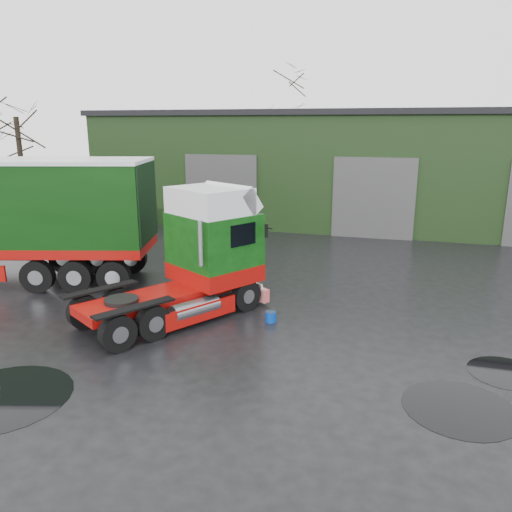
{
  "coord_description": "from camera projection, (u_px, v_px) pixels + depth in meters",
  "views": [
    {
      "loc": [
        3.24,
        -11.24,
        5.56
      ],
      "look_at": [
        -0.8,
        2.75,
        1.7
      ],
      "focal_mm": 35.0,
      "sensor_mm": 36.0,
      "label": 1
    }
  ],
  "objects": [
    {
      "name": "ground",
      "position": [
        256.0,
        349.0,
        12.73
      ],
      "size": [
        100.0,
        100.0,
        0.0
      ],
      "primitive_type": "plane",
      "color": "black"
    },
    {
      "name": "warehouse",
      "position": [
        380.0,
        165.0,
        29.95
      ],
      "size": [
        32.4,
        12.4,
        6.3
      ],
      "color": "black",
      "rests_on": "ground"
    },
    {
      "name": "puddle_1",
      "position": [
        506.0,
        373.0,
        11.5
      ],
      "size": [
        1.7,
        1.7,
        0.01
      ],
      "primitive_type": "cylinder",
      "color": "black",
      "rests_on": "ground"
    },
    {
      "name": "tree_back_b",
      "position": [
        498.0,
        149.0,
        36.94
      ],
      "size": [
        4.4,
        4.4,
        7.5
      ],
      "primitive_type": null,
      "color": "black",
      "rests_on": "ground"
    },
    {
      "name": "wash_bucket",
      "position": [
        271.0,
        317.0,
        14.45
      ],
      "size": [
        0.35,
        0.35,
        0.3
      ],
      "primitive_type": "cylinder",
      "rotation": [
        0.0,
        0.0,
        0.08
      ],
      "color": "#073299",
      "rests_on": "ground"
    },
    {
      "name": "hero_tractor",
      "position": [
        167.0,
        257.0,
        14.22
      ],
      "size": [
        5.41,
        6.55,
        3.79
      ],
      "primitive_type": null,
      "rotation": [
        0.0,
        0.0,
        -0.55
      ],
      "color": "#0D400E",
      "rests_on": "ground"
    },
    {
      "name": "puddle_3",
      "position": [
        460.0,
        408.0,
        10.07
      ],
      "size": [
        2.28,
        2.28,
        0.01
      ],
      "primitive_type": "cylinder",
      "color": "black",
      "rests_on": "ground"
    },
    {
      "name": "tree_left",
      "position": [
        20.0,
        149.0,
        27.35
      ],
      "size": [
        4.4,
        4.4,
        8.5
      ],
      "primitive_type": null,
      "color": "black",
      "rests_on": "ground"
    },
    {
      "name": "puddle_0",
      "position": [
        2.0,
        397.0,
        10.46
      ],
      "size": [
        2.85,
        2.85,
        0.01
      ],
      "primitive_type": "cylinder",
      "color": "black",
      "rests_on": "ground"
    },
    {
      "name": "tree_back_a",
      "position": [
        287.0,
        134.0,
        40.98
      ],
      "size": [
        4.4,
        4.4,
        9.5
      ],
      "primitive_type": null,
      "color": "black",
      "rests_on": "ground"
    }
  ]
}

